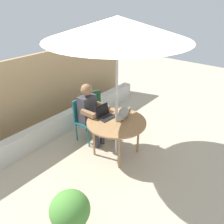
# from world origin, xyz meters

# --- Properties ---
(ground_plane) EXTENTS (14.00, 14.00, 0.00)m
(ground_plane) POSITION_xyz_m (0.00, 0.00, 0.00)
(ground_plane) COLOR #BCAD93
(fence_back) EXTENTS (5.08, 0.08, 1.60)m
(fence_back) POSITION_xyz_m (0.00, 2.03, 0.80)
(fence_back) COLOR tan
(fence_back) RESTS_ON ground
(planter_wall_low) EXTENTS (4.57, 0.20, 0.42)m
(planter_wall_low) POSITION_xyz_m (0.00, 1.37, 0.21)
(planter_wall_low) COLOR beige
(planter_wall_low) RESTS_ON ground
(patio_table) EXTENTS (1.06, 1.06, 0.70)m
(patio_table) POSITION_xyz_m (0.00, 0.00, 0.65)
(patio_table) COLOR #9E754C
(patio_table) RESTS_ON ground
(patio_umbrella) EXTENTS (2.22, 2.22, 2.43)m
(patio_umbrella) POSITION_xyz_m (0.00, 0.00, 2.26)
(patio_umbrella) COLOR #B7B7BC
(patio_umbrella) RESTS_ON ground
(chair_occupied) EXTENTS (0.40, 0.40, 0.89)m
(chair_occupied) POSITION_xyz_m (0.00, 0.80, 0.52)
(chair_occupied) COLOR #1E606B
(chair_occupied) RESTS_ON ground
(chair_empty) EXTENTS (0.52, 0.52, 0.89)m
(chair_empty) POSITION_xyz_m (0.34, 0.86, 0.52)
(chair_empty) COLOR #194C2D
(chair_empty) RESTS_ON ground
(person_seated) EXTENTS (0.48, 0.48, 1.23)m
(person_seated) POSITION_xyz_m (0.00, 0.64, 0.69)
(person_seated) COLOR #3F3F47
(person_seated) RESTS_ON ground
(laptop) EXTENTS (0.32, 0.28, 0.21)m
(laptop) POSITION_xyz_m (-0.01, 0.27, 0.77)
(laptop) COLOR black
(laptop) RESTS_ON patio_table
(cat) EXTENTS (0.63, 0.32, 0.17)m
(cat) POSITION_xyz_m (0.17, -0.01, 0.79)
(cat) COLOR gray
(cat) RESTS_ON patio_table
(potted_plant_near_fence) EXTENTS (0.49, 0.49, 0.69)m
(potted_plant_near_fence) POSITION_xyz_m (-1.65, -0.59, 0.39)
(potted_plant_near_fence) COLOR #9E5138
(potted_plant_near_fence) RESTS_ON ground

